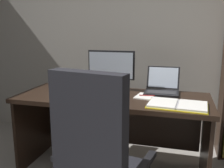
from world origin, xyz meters
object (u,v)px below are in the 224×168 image
(monitor, at_px, (111,70))
(pen, at_px, (147,95))
(office_chair, at_px, (98,168))
(keyboard, at_px, (101,97))
(computer_mouse, at_px, (69,94))
(laptop, at_px, (162,88))
(open_binder, at_px, (177,105))
(notepad, at_px, (145,96))
(reading_stand_with_book, at_px, (77,79))
(desk, at_px, (114,114))

(monitor, bearing_deg, pen, -24.87)
(office_chair, xyz_separation_m, pen, (0.20, 0.82, 0.29))
(keyboard, distance_m, computer_mouse, 0.30)
(laptop, distance_m, keyboard, 0.62)
(keyboard, bearing_deg, open_binder, -4.33)
(laptop, distance_m, computer_mouse, 0.88)
(monitor, relative_size, notepad, 2.25)
(laptop, height_order, reading_stand_with_book, laptop)
(desk, bearing_deg, reading_stand_with_book, 155.86)
(laptop, height_order, open_binder, laptop)
(laptop, distance_m, open_binder, 0.44)
(desk, bearing_deg, pen, -5.90)
(office_chair, xyz_separation_m, monitor, (-0.18, 1.00, 0.47))
(office_chair, height_order, open_binder, office_chair)
(monitor, bearing_deg, open_binder, -31.09)
(office_chair, relative_size, pen, 8.02)
(reading_stand_with_book, bearing_deg, pen, -17.29)
(monitor, xyz_separation_m, computer_mouse, (-0.30, -0.35, -0.18))
(pen, bearing_deg, keyboard, -156.54)
(reading_stand_with_book, bearing_deg, laptop, -3.65)
(laptop, relative_size, reading_stand_with_book, 1.07)
(keyboard, height_order, notepad, keyboard)
(monitor, height_order, pen, monitor)
(notepad, bearing_deg, open_binder, -36.75)
(monitor, height_order, open_binder, monitor)
(desk, relative_size, keyboard, 4.19)
(keyboard, distance_m, notepad, 0.40)
(desk, xyz_separation_m, reading_stand_with_book, (-0.48, 0.21, 0.28))
(desk, distance_m, office_chair, 0.86)
(laptop, bearing_deg, computer_mouse, -156.18)
(desk, distance_m, reading_stand_with_book, 0.59)
(monitor, relative_size, computer_mouse, 4.55)
(office_chair, height_order, keyboard, office_chair)
(desk, height_order, open_binder, open_binder)
(computer_mouse, distance_m, reading_stand_with_book, 0.43)
(laptop, relative_size, open_binder, 0.65)
(keyboard, bearing_deg, notepad, 24.59)
(keyboard, height_order, pen, keyboard)
(pen, bearing_deg, reading_stand_with_book, 162.71)
(laptop, height_order, computer_mouse, laptop)
(monitor, height_order, reading_stand_with_book, monitor)
(monitor, bearing_deg, laptop, 0.90)
(monitor, xyz_separation_m, laptop, (0.51, 0.01, -0.15))
(office_chair, distance_m, computer_mouse, 0.86)
(keyboard, bearing_deg, office_chair, -74.08)
(laptop, relative_size, notepad, 1.52)
(open_binder, height_order, pen, open_binder)
(computer_mouse, bearing_deg, desk, 28.19)
(monitor, relative_size, keyboard, 1.13)
(monitor, bearing_deg, keyboard, -90.00)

